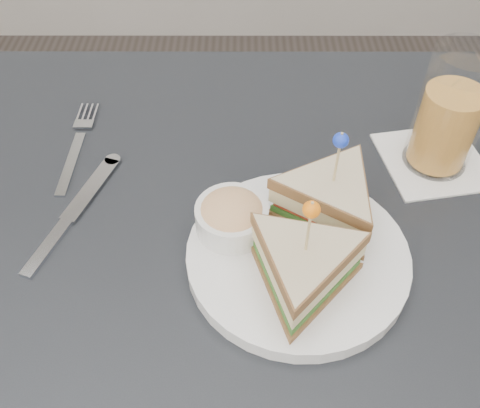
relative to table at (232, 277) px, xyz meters
The scene contains 5 objects.
table is the anchor object (origin of this frame).
plate_meal 0.14m from the table, 18.56° to the right, with size 0.31×0.31×0.14m.
cutlery_fork 0.28m from the table, 141.55° to the left, with size 0.03×0.19×0.01m.
cutlery_knife 0.21m from the table, behind, with size 0.09×0.20×0.01m.
drink_set 0.33m from the table, 26.49° to the left, with size 0.15×0.15×0.17m.
Camera 1 is at (0.01, -0.39, 1.23)m, focal length 40.00 mm.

